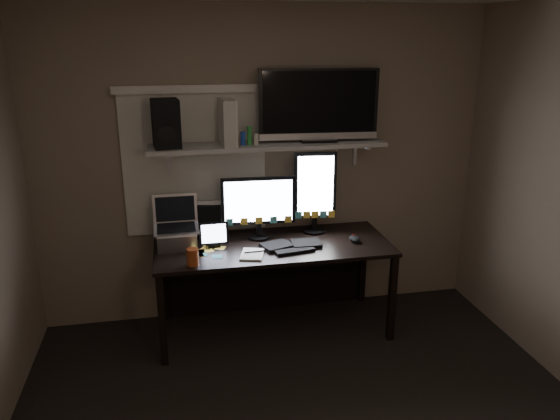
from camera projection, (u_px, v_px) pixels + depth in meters
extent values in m
plane|color=#6E604F|center=(264.00, 167.00, 4.38)|extent=(3.60, 0.00, 3.60)
cube|color=beige|center=(195.00, 165.00, 4.25)|extent=(1.10, 0.02, 1.10)
cube|color=black|center=(273.00, 246.00, 4.20)|extent=(1.80, 0.75, 0.03)
cube|color=black|center=(266.00, 271.00, 4.64)|extent=(1.80, 0.02, 0.70)
cube|color=black|center=(162.00, 320.00, 3.84)|extent=(0.05, 0.05, 0.70)
cube|color=black|center=(392.00, 298.00, 4.16)|extent=(0.05, 0.05, 0.70)
cube|color=black|center=(163.00, 280.00, 4.46)|extent=(0.05, 0.05, 0.70)
cube|color=black|center=(363.00, 264.00, 4.78)|extent=(0.05, 0.05, 0.70)
cube|color=#A1A09C|center=(268.00, 145.00, 4.15)|extent=(1.80, 0.35, 0.03)
cube|color=black|center=(258.00, 207.00, 4.25)|extent=(0.58, 0.09, 0.51)
cube|color=black|center=(315.00, 192.00, 4.36)|extent=(0.34, 0.10, 0.67)
cube|color=black|center=(292.00, 245.00, 4.14)|extent=(0.48, 0.25, 0.03)
ellipsoid|color=black|center=(355.00, 239.00, 4.24)|extent=(0.10, 0.13, 0.04)
cube|color=white|center=(252.00, 254.00, 3.98)|extent=(0.22, 0.26, 0.01)
cube|color=black|center=(214.00, 234.00, 4.12)|extent=(0.22, 0.10, 0.19)
cube|color=black|center=(206.00, 220.00, 4.27)|extent=(0.25, 0.16, 0.30)
cube|color=silver|center=(176.00, 224.00, 4.07)|extent=(0.34, 0.28, 0.38)
cylinder|color=#8F3B1A|center=(193.00, 257.00, 3.80)|extent=(0.09, 0.09, 0.12)
cube|color=black|center=(319.00, 106.00, 4.13)|extent=(0.92, 0.23, 0.55)
cube|color=beige|center=(228.00, 122.00, 4.03)|extent=(0.12, 0.29, 0.34)
cube|color=black|center=(166.00, 124.00, 3.94)|extent=(0.21, 0.25, 0.35)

